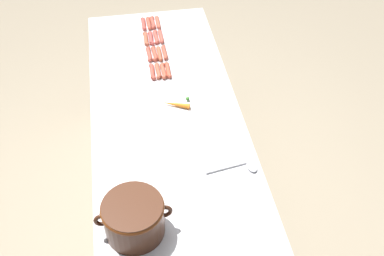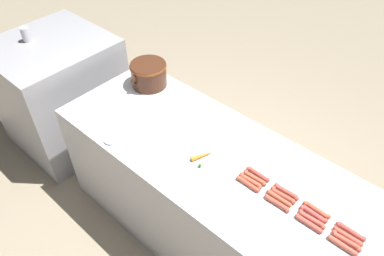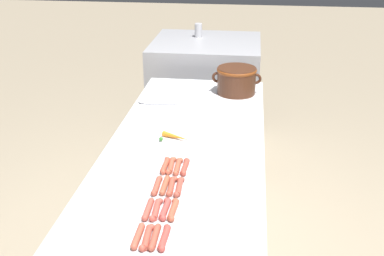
% 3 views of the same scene
% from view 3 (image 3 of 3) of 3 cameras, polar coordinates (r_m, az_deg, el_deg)
% --- Properties ---
extents(griddle_counter, '(0.86, 2.18, 0.90)m').
position_cam_3_polar(griddle_counter, '(2.87, -0.57, -9.59)').
color(griddle_counter, '#BCBCC1').
rests_on(griddle_counter, ground_plane).
extents(back_cabinet, '(0.94, 0.88, 1.05)m').
position_cam_3_polar(back_cabinet, '(4.37, 1.65, 3.69)').
color(back_cabinet, '#A0A0A4').
rests_on(back_cabinet, ground_plane).
extents(hot_dog_0, '(0.03, 0.16, 0.03)m').
position_cam_3_polar(hot_dog_0, '(1.89, -6.52, -12.77)').
color(hot_dog_0, '#B6533F').
rests_on(hot_dog_0, griddle_counter).
extents(hot_dog_1, '(0.03, 0.16, 0.03)m').
position_cam_3_polar(hot_dog_1, '(2.03, -5.29, -9.68)').
color(hot_dog_1, '#B54E40').
rests_on(hot_dog_1, griddle_counter).
extents(hot_dog_2, '(0.03, 0.16, 0.03)m').
position_cam_3_polar(hot_dog_2, '(2.19, -4.24, -6.92)').
color(hot_dog_2, '#AF4D3B').
rests_on(hot_dog_2, griddle_counter).
extents(hot_dog_3, '(0.03, 0.16, 0.03)m').
position_cam_3_polar(hot_dog_3, '(2.36, -3.25, -4.52)').
color(hot_dog_3, '#B84E38').
rests_on(hot_dog_3, griddle_counter).
extents(hot_dog_4, '(0.04, 0.16, 0.03)m').
position_cam_3_polar(hot_dog_4, '(1.88, -5.43, -12.94)').
color(hot_dog_4, '#B74D3D').
rests_on(hot_dog_4, griddle_counter).
extents(hot_dog_5, '(0.03, 0.16, 0.03)m').
position_cam_3_polar(hot_dog_5, '(2.03, -4.32, -9.74)').
color(hot_dog_5, '#B84C40').
rests_on(hot_dog_5, griddle_counter).
extents(hot_dog_6, '(0.03, 0.16, 0.03)m').
position_cam_3_polar(hot_dog_6, '(2.19, -3.28, -6.87)').
color(hot_dog_6, '#AB5339').
rests_on(hot_dog_6, griddle_counter).
extents(hot_dog_7, '(0.03, 0.16, 0.03)m').
position_cam_3_polar(hot_dog_7, '(2.36, -2.52, -4.53)').
color(hot_dog_7, '#B05039').
rests_on(hot_dog_7, griddle_counter).
extents(hot_dog_8, '(0.03, 0.16, 0.03)m').
position_cam_3_polar(hot_dog_8, '(1.87, -4.41, -12.93)').
color(hot_dog_8, '#AD4E3A').
rests_on(hot_dog_8, griddle_counter).
extents(hot_dog_9, '(0.03, 0.16, 0.03)m').
position_cam_3_polar(hot_dog_9, '(2.03, -3.25, -9.70)').
color(hot_dog_9, '#B94841').
rests_on(hot_dog_9, griddle_counter).
extents(hot_dog_10, '(0.04, 0.16, 0.03)m').
position_cam_3_polar(hot_dog_10, '(2.18, -2.43, -7.01)').
color(hot_dog_10, '#AE4A38').
rests_on(hot_dog_10, griddle_counter).
extents(hot_dog_11, '(0.03, 0.16, 0.03)m').
position_cam_3_polar(hot_dog_11, '(2.35, -1.68, -4.66)').
color(hot_dog_11, '#AF523B').
rests_on(hot_dog_11, griddle_counter).
extents(hot_dog_12, '(0.03, 0.16, 0.03)m').
position_cam_3_polar(hot_dog_12, '(1.87, -3.34, -13.01)').
color(hot_dog_12, '#B8463D').
rests_on(hot_dog_12, griddle_counter).
extents(hot_dog_13, '(0.03, 0.16, 0.03)m').
position_cam_3_polar(hot_dog_13, '(2.02, -2.27, -9.77)').
color(hot_dog_13, '#B4533A').
rests_on(hot_dog_13, griddle_counter).
extents(hot_dog_14, '(0.03, 0.16, 0.03)m').
position_cam_3_polar(hot_dog_14, '(2.18, -1.56, -7.08)').
color(hot_dog_14, '#AA493A').
rests_on(hot_dog_14, griddle_counter).
extents(hot_dog_15, '(0.03, 0.16, 0.03)m').
position_cam_3_polar(hot_dog_15, '(2.34, -0.84, -4.67)').
color(hot_dog_15, '#B44738').
rests_on(hot_dog_15, griddle_counter).
extents(bean_pot, '(0.35, 0.28, 0.19)m').
position_cam_3_polar(bean_pot, '(3.34, 5.37, 5.89)').
color(bean_pot, '#472616').
rests_on(bean_pot, griddle_counter).
extents(serving_spoon, '(0.27, 0.08, 0.02)m').
position_cam_3_polar(serving_spoon, '(3.18, -5.28, 3.11)').
color(serving_spoon, '#B7B7BC').
rests_on(serving_spoon, griddle_counter).
extents(carrot, '(0.17, 0.10, 0.03)m').
position_cam_3_polar(carrot, '(2.65, -2.05, -1.11)').
color(carrot, orange).
rests_on(carrot, griddle_counter).
extents(soda_can, '(0.07, 0.07, 0.13)m').
position_cam_3_polar(soda_can, '(4.35, 0.77, 11.65)').
color(soda_can, '#BCBCC1').
rests_on(soda_can, back_cabinet).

